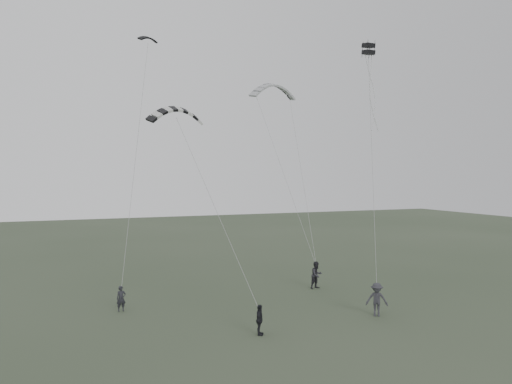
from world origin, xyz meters
name	(u,v)px	position (x,y,z in m)	size (l,w,h in m)	color
ground	(274,321)	(0.00, 0.00, 0.00)	(140.00, 140.00, 0.00)	#313F2A
flyer_left	(121,299)	(-7.52, 5.25, 0.75)	(0.55, 0.36, 1.50)	black
flyer_right	(317,275)	(6.06, 6.10, 0.96)	(0.93, 0.72, 1.91)	#232328
flyer_center	(260,320)	(-1.64, -1.88, 0.77)	(0.91, 0.38, 1.55)	black
flyer_far	(377,299)	(5.85, -1.29, 0.95)	(1.23, 0.71, 1.91)	#2C2B31
kite_dark_small	(148,38)	(-4.95, 10.24, 17.53)	(1.38, 0.41, 0.48)	black
kite_pale_large	(273,85)	(6.98, 15.69, 15.98)	(4.36, 0.98, 1.76)	#9B9DA0
kite_striped	(176,109)	(-4.33, 4.56, 11.97)	(3.32, 0.83, 1.28)	black
kite_box	(368,49)	(7.88, 2.64, 16.21)	(0.63, 0.63, 0.71)	black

